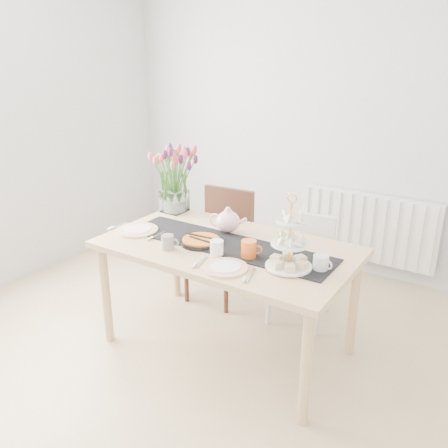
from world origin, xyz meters
The scene contains 16 objects.
room_shell centered at (0.00, 0.00, 1.30)m, with size 4.50×4.50×4.50m.
radiator centered at (0.50, 2.19, 0.45)m, with size 1.20×0.08×0.60m, color white.
dining_table centered at (0.07, 0.59, 0.67)m, with size 1.60×0.90×0.75m.
chair_brown centered at (-0.37, 1.21, 0.51)m, with size 0.46×0.46×0.88m.
chair_white centered at (0.32, 1.27, 0.44)m, with size 0.45×0.45×0.77m.
table_runner centered at (0.07, 0.59, 0.75)m, with size 1.40×0.35×0.01m, color black.
tulip_vase centered at (-0.62, 0.93, 1.08)m, with size 0.61×0.61×0.52m.
cake_stand centered at (0.54, 0.50, 0.86)m, with size 0.27×0.27×0.39m.
teapot centered at (-0.04, 0.78, 0.83)m, with size 0.26×0.21×0.17m, color white, non-canonical shape.
cream_jug centered at (0.70, 0.58, 0.79)m, with size 0.09×0.09×0.09m, color silver.
tart_tin centered at (-0.08, 0.53, 0.77)m, with size 0.27×0.27×0.03m.
mug_grey centered at (-0.20, 0.34, 0.80)m, with size 0.08×0.08×0.09m, color gray.
mug_white centered at (0.11, 0.43, 0.80)m, with size 0.08×0.08×0.10m, color white.
mug_orange centered at (0.28, 0.50, 0.80)m, with size 0.09×0.09×0.11m, color #E85819.
plate_left centered at (-0.57, 0.47, 0.76)m, with size 0.28×0.28×0.01m, color silver.
plate_right centered at (0.25, 0.30, 0.76)m, with size 0.26×0.26×0.01m, color silver.
Camera 1 is at (1.55, -1.73, 1.92)m, focal length 38.00 mm.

